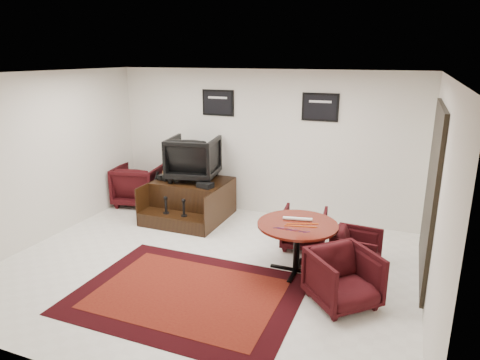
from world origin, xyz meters
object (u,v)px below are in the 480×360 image
(shine_podium, at_px, (191,200))
(table_chair_corner, at_px, (343,276))
(meeting_table, at_px, (297,229))
(table_chair_back, at_px, (304,226))
(shine_chair, at_px, (193,156))
(armchair_side, at_px, (139,183))
(table_chair_window, at_px, (357,249))

(shine_podium, height_order, table_chair_corner, table_chair_corner)
(meeting_table, xyz_separation_m, table_chair_back, (-0.10, 0.88, -0.30))
(table_chair_corner, bearing_deg, meeting_table, 97.75)
(meeting_table, distance_m, table_chair_corner, 1.00)
(shine_chair, relative_size, armchair_side, 1.00)
(shine_podium, relative_size, meeting_table, 1.26)
(shine_chair, xyz_separation_m, table_chair_back, (2.36, -0.67, -0.83))
(shine_chair, bearing_deg, table_chair_corner, 136.43)
(shine_chair, xyz_separation_m, table_chair_window, (3.26, -1.19, -0.85))
(shine_podium, distance_m, table_chair_back, 2.42)
(shine_chair, relative_size, table_chair_corner, 1.19)
(armchair_side, xyz_separation_m, table_chair_window, (4.64, -1.31, -0.13))
(table_chair_back, distance_m, table_chair_window, 1.05)
(meeting_table, relative_size, table_chair_window, 1.71)
(shine_podium, relative_size, table_chair_corner, 1.84)
(shine_chair, distance_m, table_chair_window, 3.58)
(shine_chair, xyz_separation_m, armchair_side, (-1.38, 0.12, -0.72))
(shine_podium, distance_m, table_chair_corner, 3.79)
(armchair_side, bearing_deg, shine_podium, 158.46)
(table_chair_back, bearing_deg, shine_chair, -22.09)
(shine_chair, height_order, armchair_side, shine_chair)
(shine_chair, distance_m, armchair_side, 1.56)
(shine_chair, height_order, table_chair_corner, shine_chair)
(table_chair_window, bearing_deg, shine_podium, 76.15)
(armchair_side, relative_size, table_chair_back, 1.31)
(table_chair_corner, bearing_deg, shine_podium, 104.57)
(shine_chair, bearing_deg, shine_podium, 80.19)
(shine_chair, xyz_separation_m, table_chair_corner, (3.22, -2.15, -0.79))
(shine_chair, distance_m, table_chair_back, 2.59)
(armchair_side, bearing_deg, table_chair_corner, 143.01)
(shine_chair, relative_size, table_chair_back, 1.31)
(armchair_side, bearing_deg, table_chair_back, 157.43)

